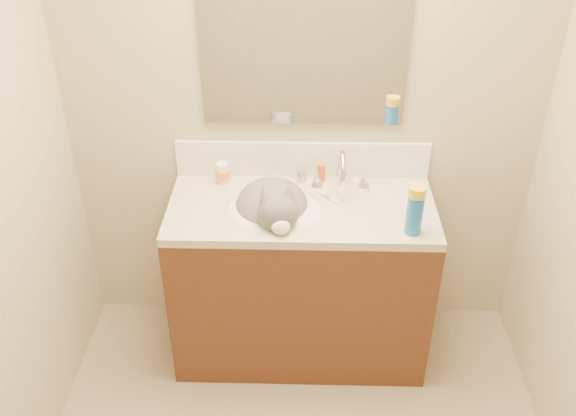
# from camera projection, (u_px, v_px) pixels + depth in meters

# --- Properties ---
(room_shell) EXTENTS (2.24, 2.54, 2.52)m
(room_shell) POSITION_uv_depth(u_px,v_px,m) (301.00, 210.00, 1.71)
(room_shell) COLOR tan
(room_shell) RESTS_ON ground
(vanity_cabinet) EXTENTS (1.20, 0.55, 0.82)m
(vanity_cabinet) POSITION_uv_depth(u_px,v_px,m) (301.00, 283.00, 3.12)
(vanity_cabinet) COLOR #4C2614
(vanity_cabinet) RESTS_ON ground
(counter_slab) EXTENTS (1.20, 0.55, 0.04)m
(counter_slab) POSITION_uv_depth(u_px,v_px,m) (302.00, 209.00, 2.88)
(counter_slab) COLOR #C1B397
(counter_slab) RESTS_ON vanity_cabinet
(basin) EXTENTS (0.45, 0.36, 0.14)m
(basin) POSITION_uv_depth(u_px,v_px,m) (275.00, 222.00, 2.88)
(basin) COLOR white
(basin) RESTS_ON vanity_cabinet
(faucet) EXTENTS (0.28, 0.20, 0.21)m
(faucet) POSITION_uv_depth(u_px,v_px,m) (341.00, 174.00, 2.93)
(faucet) COLOR silver
(faucet) RESTS_ON counter_slab
(cat) EXTENTS (0.44, 0.50, 0.35)m
(cat) POSITION_uv_depth(u_px,v_px,m) (273.00, 210.00, 2.87)
(cat) COLOR #555255
(cat) RESTS_ON basin
(backsplash) EXTENTS (1.20, 0.02, 0.18)m
(backsplash) POSITION_uv_depth(u_px,v_px,m) (302.00, 159.00, 3.04)
(backsplash) COLOR white
(backsplash) RESTS_ON counter_slab
(mirror) EXTENTS (0.90, 0.02, 0.80)m
(mirror) POSITION_uv_depth(u_px,v_px,m) (304.00, 38.00, 2.71)
(mirror) COLOR white
(mirror) RESTS_ON room_shell
(pill_bottle) EXTENTS (0.07, 0.07, 0.10)m
(pill_bottle) POSITION_uv_depth(u_px,v_px,m) (223.00, 173.00, 3.01)
(pill_bottle) COLOR white
(pill_bottle) RESTS_ON counter_slab
(pill_label) EXTENTS (0.08, 0.08, 0.04)m
(pill_label) POSITION_uv_depth(u_px,v_px,m) (223.00, 174.00, 3.01)
(pill_label) COLOR orange
(pill_label) RESTS_ON pill_bottle
(silver_jar) EXTENTS (0.05, 0.05, 0.05)m
(silver_jar) POSITION_uv_depth(u_px,v_px,m) (301.00, 176.00, 3.04)
(silver_jar) COLOR #B7B7BC
(silver_jar) RESTS_ON counter_slab
(amber_bottle) EXTENTS (0.05, 0.05, 0.09)m
(amber_bottle) POSITION_uv_depth(u_px,v_px,m) (321.00, 173.00, 3.02)
(amber_bottle) COLOR #CB5517
(amber_bottle) RESTS_ON counter_slab
(toothbrush) EXTENTS (0.10, 0.11, 0.01)m
(toothbrush) POSITION_uv_depth(u_px,v_px,m) (328.00, 197.00, 2.92)
(toothbrush) COLOR white
(toothbrush) RESTS_ON counter_slab
(toothbrush_head) EXTENTS (0.03, 0.03, 0.02)m
(toothbrush_head) POSITION_uv_depth(u_px,v_px,m) (328.00, 197.00, 2.92)
(toothbrush_head) COLOR #66A9D9
(toothbrush_head) RESTS_ON counter_slab
(spray_can) EXTENTS (0.09, 0.09, 0.19)m
(spray_can) POSITION_uv_depth(u_px,v_px,m) (414.00, 214.00, 2.65)
(spray_can) COLOR blue
(spray_can) RESTS_ON counter_slab
(spray_cap) EXTENTS (0.09, 0.09, 0.04)m
(spray_cap) POSITION_uv_depth(u_px,v_px,m) (417.00, 192.00, 2.59)
(spray_cap) COLOR yellow
(spray_cap) RESTS_ON spray_can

